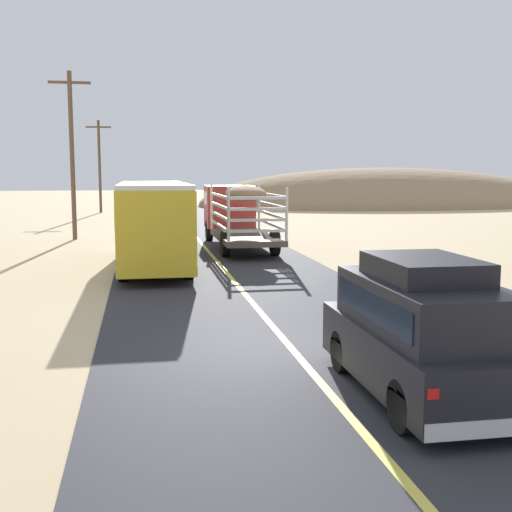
{
  "coord_description": "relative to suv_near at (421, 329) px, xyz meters",
  "views": [
    {
      "loc": [
        -3.0,
        -12.69,
        3.64
      ],
      "look_at": [
        0.0,
        4.29,
        1.41
      ],
      "focal_mm": 45.68,
      "sensor_mm": 36.0,
      "label": 1
    }
  ],
  "objects": [
    {
      "name": "power_pole_mid",
      "position": [
        -7.96,
        26.8,
        3.61
      ],
      "size": [
        2.2,
        0.24,
        8.93
      ],
      "color": "brown",
      "rests_on": "ground"
    },
    {
      "name": "suv_near",
      "position": [
        0.0,
        0.0,
        0.0
      ],
      "size": [
        1.9,
        4.62,
        2.29
      ],
      "color": "black",
      "rests_on": "road_surface"
    },
    {
      "name": "road_surface",
      "position": [
        -1.39,
        3.12,
        -1.14
      ],
      "size": [
        8.0,
        120.0,
        0.02
      ],
      "primitive_type": "cube",
      "color": "#2D2D33",
      "rests_on": "ground"
    },
    {
      "name": "road_centre_line",
      "position": [
        -1.39,
        3.12,
        -1.13
      ],
      "size": [
        0.16,
        117.6,
        0.0
      ],
      "primitive_type": "cube",
      "color": "#D8CC4C",
      "rests_on": "road_surface"
    },
    {
      "name": "ground_plane",
      "position": [
        -1.39,
        3.12,
        -1.15
      ],
      "size": [
        240.0,
        240.0,
        0.0
      ],
      "primitive_type": "plane",
      "color": "#CCB284"
    },
    {
      "name": "livestock_truck",
      "position": [
        0.23,
        22.54,
        0.64
      ],
      "size": [
        2.53,
        9.7,
        3.02
      ],
      "color": "#B2332D",
      "rests_on": "road_surface"
    },
    {
      "name": "power_pole_far",
      "position": [
        -7.96,
        50.63,
        3.24
      ],
      "size": [
        2.2,
        0.24,
        8.19
      ],
      "color": "brown",
      "rests_on": "ground"
    },
    {
      "name": "distant_hill",
      "position": [
        21.93,
        58.27,
        -1.15
      ],
      "size": [
        40.97,
        20.82,
        8.21
      ],
      "primitive_type": "ellipsoid",
      "color": "#997C5A",
      "rests_on": "ground"
    },
    {
      "name": "bus",
      "position": [
        -3.94,
        15.56,
        0.6
      ],
      "size": [
        2.54,
        10.0,
        3.21
      ],
      "color": "gold",
      "rests_on": "road_surface"
    }
  ]
}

